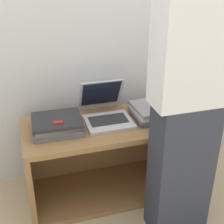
# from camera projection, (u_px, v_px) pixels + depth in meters

# --- Properties ---
(ground_plane) EXTENTS (12.00, 12.00, 0.00)m
(ground_plane) POSITION_uv_depth(u_px,v_px,m) (120.00, 213.00, 2.10)
(ground_plane) COLOR tan
(wall_back) EXTENTS (8.00, 0.05, 2.40)m
(wall_back) POSITION_uv_depth(u_px,v_px,m) (93.00, 15.00, 2.10)
(wall_back) COLOR silver
(wall_back) RESTS_ON ground_plane
(cart) EXTENTS (1.13, 0.51, 0.56)m
(cart) POSITION_uv_depth(u_px,v_px,m) (107.00, 154.00, 2.25)
(cart) COLOR olive
(cart) RESTS_ON ground_plane
(laptop_open) EXTENTS (0.31, 0.40, 0.25)m
(laptop_open) POSITION_uv_depth(u_px,v_px,m) (106.00, 112.00, 2.11)
(laptop_open) COLOR #B7B7BC
(laptop_open) RESTS_ON cart
(laptop_stack_left) EXTENTS (0.33, 0.28, 0.09)m
(laptop_stack_left) POSITION_uv_depth(u_px,v_px,m) (57.00, 124.00, 1.97)
(laptop_stack_left) COLOR slate
(laptop_stack_left) RESTS_ON cart
(laptop_stack_right) EXTENTS (0.33, 0.28, 0.09)m
(laptop_stack_right) POSITION_uv_depth(u_px,v_px,m) (156.00, 111.00, 2.14)
(laptop_stack_right) COLOR slate
(laptop_stack_right) RESTS_ON cart
(person) EXTENTS (0.40, 0.54, 1.78)m
(person) POSITION_uv_depth(u_px,v_px,m) (188.00, 96.00, 1.62)
(person) COLOR #2D3342
(person) RESTS_ON ground_plane
(inventory_tag) EXTENTS (0.06, 0.02, 0.01)m
(inventory_tag) POSITION_uv_depth(u_px,v_px,m) (58.00, 122.00, 1.89)
(inventory_tag) COLOR red
(inventory_tag) RESTS_ON laptop_stack_left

